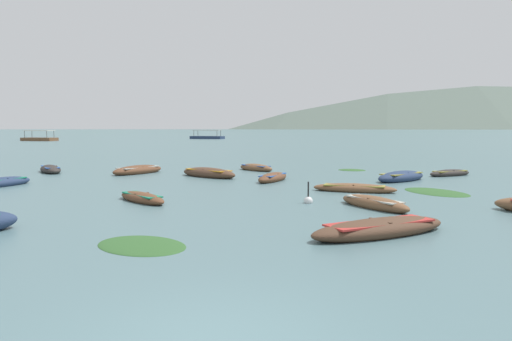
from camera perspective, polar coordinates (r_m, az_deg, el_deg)
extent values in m
plane|color=slate|center=(1506.36, 3.73, 4.86)|extent=(6000.00, 6000.00, 0.00)
cone|color=slate|center=(2467.50, -18.68, 9.79)|extent=(1550.03, 1550.03, 441.68)
cone|color=slate|center=(1879.62, -8.19, 9.09)|extent=(1189.18, 1189.18, 278.39)
cone|color=#56665B|center=(1999.19, 15.21, 12.56)|extent=(2157.72, 2157.72, 545.16)
ellipsoid|color=#2D2826|center=(32.00, 21.63, -0.31)|extent=(3.26, 2.53, 0.48)
cube|color=olive|center=(31.99, 21.64, -0.05)|extent=(2.35, 1.82, 0.05)
cube|color=#2D2826|center=(31.99, 21.64, 0.04)|extent=(0.41, 0.58, 0.04)
ellipsoid|color=#4C3323|center=(13.80, 14.23, -6.59)|extent=(4.45, 3.37, 0.57)
cube|color=#B22D28|center=(13.77, 14.25, -5.89)|extent=(3.20, 2.43, 0.05)
cube|color=#4C3323|center=(13.76, 14.25, -5.69)|extent=(0.51, 0.76, 0.04)
ellipsoid|color=brown|center=(18.36, 13.58, -3.75)|extent=(2.57, 3.37, 0.53)
cube|color=#B7B2A3|center=(18.33, 13.59, -3.25)|extent=(1.85, 2.43, 0.05)
cube|color=brown|center=(18.32, 13.59, -3.10)|extent=(0.56, 0.39, 0.04)
ellipsoid|color=#4C3323|center=(29.21, -5.55, -0.33)|extent=(4.20, 3.75, 0.69)
cube|color=orange|center=(29.20, -5.56, 0.08)|extent=(3.02, 2.70, 0.05)
cube|color=#4C3323|center=(29.19, -5.56, 0.17)|extent=(0.62, 0.74, 0.04)
ellipsoid|color=navy|center=(27.60, -27.36, -1.26)|extent=(1.90, 3.48, 0.56)
cube|color=#197A56|center=(27.58, -27.37, -0.92)|extent=(1.37, 2.50, 0.05)
cube|color=navy|center=(27.58, -27.37, -0.82)|extent=(0.69, 0.27, 0.04)
ellipsoid|color=brown|center=(22.77, 11.37, -2.08)|extent=(3.90, 1.94, 0.48)
cube|color=olive|center=(22.75, 11.38, -1.72)|extent=(2.81, 1.39, 0.05)
cube|color=brown|center=(22.75, 11.38, -1.59)|extent=(0.25, 0.68, 0.04)
ellipsoid|color=navy|center=(28.11, 16.55, -0.73)|extent=(3.74, 3.81, 0.68)
cube|color=olive|center=(28.09, 16.56, -0.32)|extent=(2.69, 2.74, 0.05)
cube|color=navy|center=(28.09, 16.56, -0.22)|extent=(0.71, 0.69, 0.04)
ellipsoid|color=brown|center=(32.13, -13.58, 0.02)|extent=(3.01, 4.25, 0.66)
cube|color=#B7B2A3|center=(32.12, -13.58, 0.37)|extent=(2.17, 3.06, 0.05)
cube|color=brown|center=(32.11, -13.58, 0.46)|extent=(0.81, 0.47, 0.04)
ellipsoid|color=#2D2826|center=(34.75, -22.81, 0.10)|extent=(3.03, 3.69, 0.60)
cube|color=#28519E|center=(34.74, -22.82, 0.40)|extent=(2.18, 2.66, 0.05)
cube|color=#2D2826|center=(34.74, -22.82, 0.48)|extent=(0.69, 0.51, 0.04)
ellipsoid|color=brown|center=(19.86, -13.13, -3.15)|extent=(2.84, 2.90, 0.46)
cube|color=#197A56|center=(19.84, -13.14, -2.75)|extent=(2.04, 2.09, 0.05)
cube|color=brown|center=(19.83, -13.14, -2.61)|extent=(0.47, 0.46, 0.04)
ellipsoid|color=brown|center=(26.85, 1.97, -0.86)|extent=(2.07, 3.55, 0.57)
cube|color=#28519E|center=(26.84, 1.97, -0.49)|extent=(1.49, 2.56, 0.05)
cube|color=brown|center=(26.83, 1.97, -0.39)|extent=(0.66, 0.30, 0.04)
ellipsoid|color=brown|center=(33.41, -0.01, 0.30)|extent=(2.93, 3.08, 0.57)
cube|color=#28519E|center=(33.40, -0.01, 0.59)|extent=(2.11, 2.22, 0.05)
cube|color=brown|center=(33.40, -0.01, 0.67)|extent=(0.56, 0.52, 0.04)
cube|color=navy|center=(130.31, -5.69, 3.80)|extent=(9.19, 5.39, 0.90)
cylinder|color=#4C4742|center=(130.35, -7.25, 4.28)|extent=(0.10, 0.10, 1.80)
cylinder|color=#4C4742|center=(132.81, -6.78, 4.30)|extent=(0.10, 0.10, 1.80)
cylinder|color=#4C4742|center=(127.83, -4.57, 4.29)|extent=(0.10, 0.10, 1.80)
cylinder|color=#4C4742|center=(130.33, -4.13, 4.31)|extent=(0.10, 0.10, 1.80)
cube|color=#9E998E|center=(130.29, -5.70, 4.69)|extent=(7.72, 4.52, 0.12)
cube|color=brown|center=(120.17, -23.90, 3.30)|extent=(8.29, 4.69, 0.90)
cylinder|color=#4C4742|center=(121.21, -25.34, 3.79)|extent=(0.10, 0.10, 1.80)
cylinder|color=#4C4742|center=(122.96, -24.62, 3.83)|extent=(0.10, 0.10, 1.80)
cylinder|color=#4C4742|center=(117.35, -23.17, 3.85)|extent=(0.10, 0.10, 1.80)
cylinder|color=#4C4742|center=(119.16, -22.46, 3.88)|extent=(0.10, 0.10, 1.80)
cube|color=beige|center=(120.14, -23.93, 4.27)|extent=(6.96, 3.94, 0.12)
sphere|color=silver|center=(19.07, 6.09, -3.58)|extent=(0.36, 0.36, 0.36)
cylinder|color=black|center=(19.02, 6.10, -2.45)|extent=(0.06, 0.06, 0.76)
ellipsoid|color=#2D5628|center=(34.28, 11.09, 0.03)|extent=(2.48, 2.38, 0.14)
ellipsoid|color=#2D5628|center=(23.57, 20.22, -2.40)|extent=(3.39, 4.12, 0.14)
ellipsoid|color=#2D5628|center=(12.57, -13.18, -8.50)|extent=(3.17, 3.03, 0.14)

